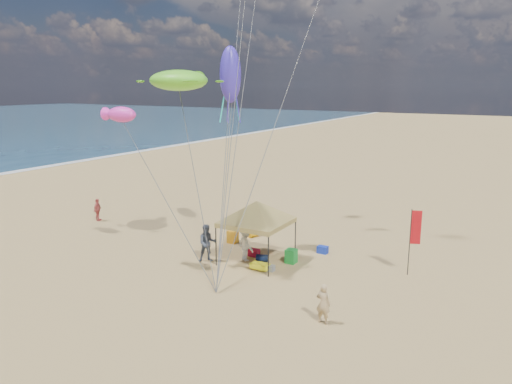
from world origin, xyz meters
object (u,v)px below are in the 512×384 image
chair_yellow (233,237)px  person_near_c (246,244)px  canopy_tent (257,203)px  person_near_b (207,243)px  cooler_blue (323,250)px  chair_green (291,256)px  person_near_a (323,304)px  beach_cart (260,266)px  feather_flag (414,232)px  person_far_a (98,210)px  cooler_red (254,253)px

chair_yellow → person_near_c: 2.97m
canopy_tent → person_near_b: size_ratio=3.07×
cooler_blue → chair_green: 2.27m
person_near_b → person_near_c: bearing=-9.3°
person_near_c → person_near_b: bearing=57.6°
person_near_a → person_near_b: (-7.50, 3.10, 0.18)m
person_near_a → person_near_c: (-5.91, 4.17, 0.09)m
cooler_blue → person_near_a: bearing=-67.3°
canopy_tent → beach_cart: bearing=-51.1°
chair_yellow → canopy_tent: bearing=-35.6°
beach_cart → feather_flag: bearing=25.3°
person_near_b → person_near_a: bearing=-65.8°
chair_green → person_far_a: 14.28m
canopy_tent → cooler_red: 2.92m
cooler_blue → person_far_a: 15.16m
cooler_red → beach_cart: bearing=-50.7°
person_near_c → canopy_tent: bearing=-142.1°
cooler_red → person_near_a: (5.87, -4.91, 0.58)m
person_near_a → person_far_a: size_ratio=1.05×
beach_cart → person_near_a: bearing=-36.3°
cooler_red → person_near_b: 2.55m
chair_yellow → person_near_c: size_ratio=0.41×
cooler_blue → person_far_a: person_far_a is taller
person_far_a → beach_cart: bearing=-120.1°
feather_flag → cooler_blue: feather_flag is taller
beach_cart → chair_yellow: bearing=140.4°
cooler_red → chair_yellow: 2.52m
canopy_tent → cooler_red: (-0.50, 0.60, -2.81)m
cooler_blue → person_near_c: size_ratio=0.31×
chair_green → person_near_c: size_ratio=0.41×
feather_flag → cooler_blue: size_ratio=5.87×
person_near_b → person_far_a: bearing=123.6°
person_near_a → person_near_c: bearing=-33.9°
person_near_b → feather_flag: bearing=-23.6°
feather_flag → cooler_red: (-7.62, -1.51, -1.92)m
beach_cart → person_near_a: size_ratio=0.58×
person_far_a → chair_yellow: bearing=-107.3°
cooler_blue → person_near_b: size_ratio=0.28×
feather_flag → cooler_red: bearing=-168.8°
feather_flag → chair_green: bearing=-165.7°
person_far_a → canopy_tent: bearing=-116.6°
chair_yellow → cooler_red: bearing=-31.1°
feather_flag → person_near_c: size_ratio=1.84×
chair_green → person_far_a: size_ratio=0.47×
chair_green → person_far_a: (-14.27, 0.54, 0.39)m
chair_yellow → beach_cart: 4.39m
person_near_c → person_far_a: (-12.14, 1.39, -0.12)m
cooler_blue → person_far_a: (-15.07, -1.57, 0.55)m
person_near_c → person_far_a: person_near_c is taller
cooler_red → cooler_blue: same height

